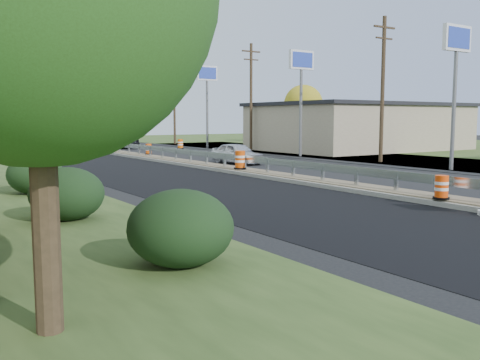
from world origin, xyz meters
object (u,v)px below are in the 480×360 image
barrel_median_mid (240,160)px  car_dark_far (122,141)px  barrel_median_near (441,188)px  barrel_median_far (149,149)px  barrel_shoulder_far (180,144)px  car_silver (237,153)px

barrel_median_mid → car_dark_far: bearing=82.0°
barrel_median_near → barrel_median_far: bearing=87.6°
barrel_shoulder_far → barrel_median_far: bearing=-129.0°
barrel_median_far → car_dark_far: 13.14m
barrel_median_mid → barrel_median_far: bearing=86.6°
car_dark_far → barrel_median_far: bearing=73.0°
barrel_shoulder_far → car_dark_far: 5.83m
barrel_median_near → car_silver: size_ratio=0.20×
barrel_median_mid → car_dark_far: (3.70, 26.25, -0.01)m
barrel_median_far → car_dark_far: (2.89, 12.81, 0.08)m
barrel_median_far → barrel_shoulder_far: barrel_median_far is taller
barrel_median_mid → barrel_median_near: bearing=-91.3°
barrel_shoulder_far → car_silver: bearing=-105.7°
car_silver → car_dark_far: car_dark_far is taller
barrel_median_near → car_dark_far: bearing=84.1°
car_dark_far → barrel_median_near: bearing=79.8°
barrel_median_mid → barrel_shoulder_far: 23.75m
barrel_median_mid → barrel_shoulder_far: size_ratio=1.06×
car_dark_far → car_silver: bearing=84.2°
barrel_shoulder_far → car_dark_far: size_ratio=0.19×
barrel_median_far → barrel_median_mid: bearing=-93.4°
barrel_median_far → car_dark_far: bearing=77.3°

